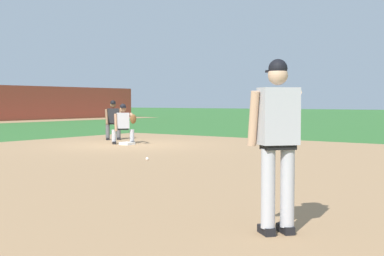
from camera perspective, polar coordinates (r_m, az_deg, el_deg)
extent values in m
plane|color=#336B2D|center=(17.53, -6.94, -1.80)|extent=(160.00, 160.00, 0.00)
cube|color=#A87F56|center=(11.58, -3.00, -4.15)|extent=(18.00, 18.00, 0.01)
cube|color=white|center=(17.53, -6.94, -1.65)|extent=(0.38, 0.38, 0.09)
sphere|color=white|center=(12.91, -4.80, -3.29)|extent=(0.07, 0.07, 0.07)
cube|color=black|center=(5.83, 7.93, -10.76)|extent=(0.25, 0.27, 0.09)
cylinder|color=#B2B2B7|center=(5.71, 8.12, -6.40)|extent=(0.15, 0.15, 0.84)
cube|color=black|center=(5.92, 9.94, -10.57)|extent=(0.25, 0.27, 0.09)
cylinder|color=#B2B2B7|center=(5.79, 10.14, -6.28)|extent=(0.15, 0.15, 0.84)
cube|color=black|center=(5.69, 9.17, -1.96)|extent=(0.39, 0.37, 0.06)
cube|color=#B2B2B7|center=(5.68, 9.20, 1.26)|extent=(0.46, 0.44, 0.60)
sphere|color=tan|center=(5.70, 9.15, 5.59)|extent=(0.21, 0.21, 0.21)
sphere|color=black|center=(5.70, 9.15, 6.29)|extent=(0.20, 0.20, 0.20)
cube|color=black|center=(5.78, 8.79, 6.00)|extent=(0.20, 0.19, 0.02)
cylinder|color=tan|center=(5.65, 6.57, 1.01)|extent=(0.19, 0.20, 0.59)
cylinder|color=tan|center=(6.05, 10.24, 2.23)|extent=(0.41, 0.46, 0.41)
ellipsoid|color=brown|center=(6.13, 9.91, 0.69)|extent=(0.34, 0.36, 0.34)
cube|color=black|center=(17.93, -6.40, -1.55)|extent=(0.25, 0.27, 0.09)
cylinder|color=#B2B2B7|center=(17.96, -6.42, -0.79)|extent=(0.15, 0.15, 0.40)
cube|color=black|center=(17.86, -8.30, -1.58)|extent=(0.25, 0.27, 0.09)
cylinder|color=#B2B2B7|center=(17.88, -8.32, -0.82)|extent=(0.15, 0.15, 0.40)
cube|color=black|center=(17.90, -7.37, -0.10)|extent=(0.39, 0.37, 0.06)
cube|color=#B2B2B7|center=(17.89, -7.38, 0.79)|extent=(0.46, 0.44, 0.52)
sphere|color=#9E7051|center=(17.86, -7.38, 2.04)|extent=(0.21, 0.21, 0.21)
sphere|color=black|center=(17.86, -7.38, 2.27)|extent=(0.20, 0.20, 0.20)
cube|color=black|center=(17.77, -7.34, 2.18)|extent=(0.20, 0.19, 0.02)
cylinder|color=#9E7051|center=(17.51, -6.39, 1.23)|extent=(0.44, 0.51, 0.24)
cylinder|color=#9E7051|center=(17.77, -8.14, 0.58)|extent=(0.22, 0.24, 0.58)
ellipsoid|color=brown|center=(17.30, -6.29, 0.96)|extent=(0.29, 0.30, 0.35)
cube|color=black|center=(19.87, -7.82, -1.13)|extent=(0.25, 0.27, 0.09)
cylinder|color=#515154|center=(19.89, -7.84, -0.30)|extent=(0.15, 0.15, 0.50)
cube|color=black|center=(19.82, -8.97, -1.15)|extent=(0.25, 0.27, 0.09)
cylinder|color=#515154|center=(19.84, -8.99, -0.32)|extent=(0.15, 0.15, 0.50)
cube|color=black|center=(19.85, -8.42, 0.47)|extent=(0.39, 0.37, 0.06)
cube|color=#232326|center=(19.84, -8.43, 1.30)|extent=(0.46, 0.44, 0.54)
sphere|color=brown|center=(19.82, -8.43, 2.46)|extent=(0.21, 0.21, 0.21)
sphere|color=black|center=(19.81, -8.43, 2.66)|extent=(0.20, 0.20, 0.20)
cube|color=black|center=(19.73, -8.40, 2.59)|extent=(0.20, 0.19, 0.02)
cylinder|color=brown|center=(19.73, -7.65, 1.20)|extent=(0.28, 0.31, 0.56)
cylinder|color=brown|center=(19.67, -9.10, 1.19)|extent=(0.28, 0.31, 0.56)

